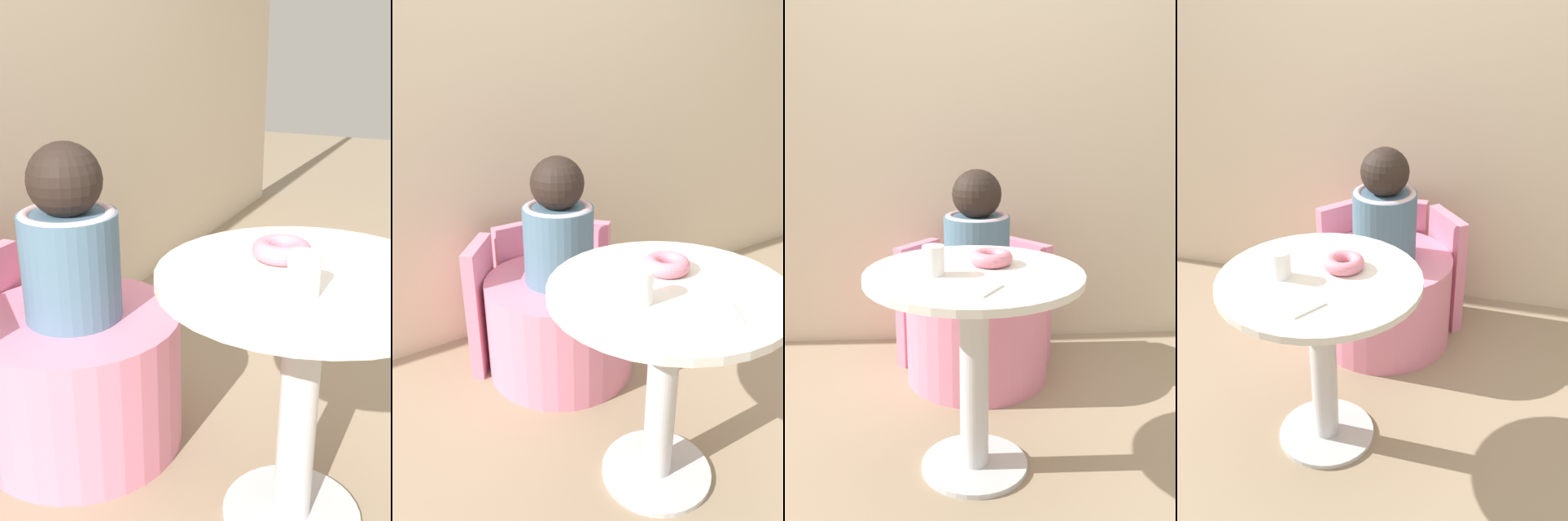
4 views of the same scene
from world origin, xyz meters
TOP-DOWN VIEW (x-y plane):
  - ground_plane at (0.00, 0.00)m, footprint 12.00×12.00m
  - back_wall at (0.00, 1.13)m, footprint 6.00×0.06m
  - round_table at (-0.05, -0.03)m, footprint 0.68×0.68m
  - tub_chair at (-0.00, 0.65)m, footprint 0.60×0.60m
  - booth_backrest at (-0.00, 0.90)m, footprint 0.71×0.26m
  - child_figure at (-0.00, 0.65)m, footprint 0.27×0.27m
  - donut at (0.01, 0.05)m, footprint 0.14×0.14m
  - cup at (-0.18, -0.05)m, footprint 0.07×0.07m
  - paper_napkin at (-0.06, -0.19)m, footprint 0.17×0.17m

SIDE VIEW (x-z plane):
  - ground_plane at x=0.00m, z-range 0.00..0.00m
  - tub_chair at x=0.00m, z-range 0.00..0.41m
  - booth_backrest at x=0.00m, z-range 0.00..0.55m
  - round_table at x=-0.05m, z-range 0.16..0.83m
  - child_figure at x=0.00m, z-range 0.39..0.88m
  - paper_napkin at x=-0.06m, z-range 0.68..0.68m
  - donut at x=0.01m, z-range 0.68..0.72m
  - cup at x=-0.18m, z-range 0.68..0.77m
  - back_wall at x=0.00m, z-range 0.00..2.40m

